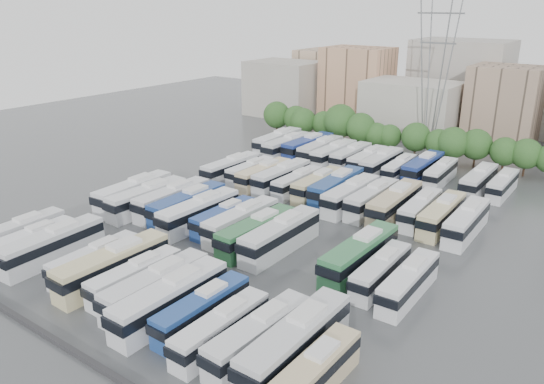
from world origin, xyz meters
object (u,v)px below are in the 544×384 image
Objects in this scene: bus_r3_s4 at (334,154)px; bus_r2_s2 at (250,171)px; bus_r0_s7 at (156,287)px; bus_r1_s2 at (172,199)px; bus_r0_s4 at (95,260)px; bus_r2_s7 at (337,187)px; bus_r2_s8 at (351,195)px; bus_r3_s6 at (368,160)px; bus_r2_s4 at (282,177)px; bus_r0_s9 at (202,309)px; bus_r1_s6 at (241,221)px; bus_r2_s9 at (372,199)px; bus_r1_s13 at (408,282)px; bus_r3_s8 at (399,168)px; electricity_pylon at (436,56)px; bus_r3_s5 at (351,156)px; bus_r2_s11 at (420,209)px; bus_r3_s7 at (381,163)px; bus_r1_s3 at (188,205)px; bus_r0_s1 at (31,242)px; bus_r0_s10 at (221,329)px; bus_r2_s13 at (466,222)px; bus_r2_s1 at (231,168)px; bus_r1_s1 at (147,198)px; bus_r2_s3 at (264,174)px; bus_r2_s12 at (442,214)px; bus_r0_s2 at (52,245)px; bus_r3_s0 at (278,142)px; bus_r1_s12 at (381,271)px; bus_r0_s12 at (296,342)px; bus_r3_s9 at (423,167)px; bus_r0_s13 at (312,376)px; bus_r2_s10 at (395,203)px; bus_r2_s6 at (318,185)px; bus_r1_s11 at (360,254)px; bus_r0_s5 at (113,265)px; bus_r1_s4 at (199,212)px; bus_r3_s13 at (502,185)px; bus_r3_s1 at (288,146)px; bus_r3_s2 at (308,147)px; bus_r1_s0 at (134,192)px; bus_r1_s8 at (280,236)px; bus_r3_s3 at (320,150)px; bus_r0_s6 at (135,277)px; bus_r0_s8 at (171,299)px; bus_r3_s12 at (479,181)px; bus_r0_s11 at (259,335)px.

bus_r2_s2 is at bearing -110.82° from bus_r3_s4.
bus_r0_s7 is 0.97× the size of bus_r1_s2.
bus_r2_s7 is at bearing 72.95° from bus_r0_s4.
bus_r3_s6 is at bearing 110.37° from bus_r2_s8.
bus_r0_s9 is at bearing -64.28° from bus_r2_s4.
bus_r2_s9 is (9.89, 17.47, -0.01)m from bus_r1_s6.
bus_r1_s13 reaches higher than bus_r3_s8.
bus_r3_s5 is at bearing -110.19° from electricity_pylon.
bus_r2_s11 is 21.33m from bus_r3_s7.
bus_r1_s3 reaches higher than bus_r2_s2.
bus_r0_s1 is 0.90× the size of bus_r1_s6.
bus_r1_s6 reaches higher than bus_r0_s10.
bus_r3_s5 reaches higher than bus_r2_s2.
bus_r0_s7 is 1.00× the size of bus_r2_s13.
bus_r2_s2 is at bearing 23.25° from bus_r2_s1.
bus_r2_s3 is at bearing 72.42° from bus_r1_s1.
electricity_pylon reaches higher than bus_r2_s12.
bus_r0_s2 is 0.94× the size of bus_r3_s0.
bus_r3_s0 is at bearing 155.35° from bus_r2_s13.
bus_r1_s12 is 39.61m from bus_r3_s7.
bus_r3_s9 is (-9.84, 53.75, -0.09)m from bus_r0_s12.
bus_r0_s4 is 0.94× the size of bus_r3_s6.
bus_r2_s9 reaches higher than bus_r2_s11.
bus_r2_s10 is at bearing 105.35° from bus_r0_s13.
bus_r2_s6 is at bearing -114.04° from bus_r3_s8.
bus_r1_s11 reaches higher than bus_r1_s2.
bus_r0_s5 reaches higher than bus_r1_s4.
bus_r1_s13 is 0.96× the size of bus_r3_s6.
bus_r1_s13 is at bearing 31.92° from bus_r0_s5.
bus_r0_s2 is at bearing -121.70° from bus_r2_s9.
bus_r0_s2 is 65.23m from bus_r3_s13.
bus_r2_s3 is 17.56m from bus_r3_s4.
bus_r3_s2 is (3.39, 1.89, 0.03)m from bus_r3_s1.
bus_r0_s12 is at bearing -52.08° from bus_r2_s4.
bus_r1_s0 is 6.74m from bus_r1_s2.
bus_r3_s8 is (9.95, 52.15, -0.38)m from bus_r0_s5.
bus_r0_s5 reaches higher than bus_r0_s7.
bus_r3_s4 is 0.99× the size of bus_r3_s9.
bus_r2_s11 is (36.38, 19.21, -0.26)m from bus_r1_s0.
bus_r3_s6 reaches higher than bus_r0_s10.
bus_r2_s7 is 1.16× the size of bus_r2_s11.
bus_r1_s2 is at bearing 176.75° from bus_r1_s8.
bus_r2_s11 is 31.68m from bus_r3_s3.
bus_r0_s12 reaches higher than bus_r0_s6.
bus_r2_s11 is at bearing -28.13° from bus_r3_s0.
bus_r1_s8 reaches higher than bus_r0_s8.
bus_r1_s3 is 1.01× the size of bus_r2_s8.
bus_r1_s3 is at bearing -82.03° from bus_r3_s2.
bus_r3_s1 is 1.09× the size of bus_r3_s12.
bus_r0_s11 is 65.17m from bus_r3_s0.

